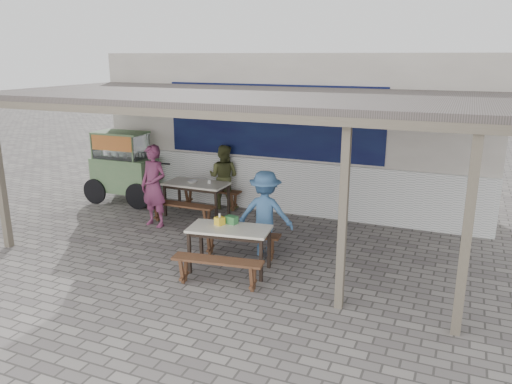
{
  "coord_description": "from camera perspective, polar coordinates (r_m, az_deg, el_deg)",
  "views": [
    {
      "loc": [
        3.75,
        -7.25,
        3.46
      ],
      "look_at": [
        0.32,
        0.9,
        1.02
      ],
      "focal_mm": 35.0,
      "sensor_mm": 36.0,
      "label": 1
    }
  ],
  "objects": [
    {
      "name": "condiment_bowl",
      "position": [
        11.04,
        -7.26,
        1.2
      ],
      "size": [
        0.26,
        0.26,
        0.05
      ],
      "primitive_type": "imported",
      "rotation": [
        0.0,
        0.0,
        -0.32
      ],
      "color": "silver",
      "rests_on": "table_left"
    },
    {
      "name": "condiment_jar",
      "position": [
        10.93,
        -5.35,
        1.19
      ],
      "size": [
        0.07,
        0.07,
        0.08
      ],
      "primitive_type": "cylinder",
      "color": "silver",
      "rests_on": "table_left"
    },
    {
      "name": "ground",
      "position": [
        8.86,
        -4.18,
        -7.61
      ],
      "size": [
        60.0,
        60.0,
        0.0
      ],
      "primitive_type": "plane",
      "color": "slate",
      "rests_on": "ground"
    },
    {
      "name": "table_left",
      "position": [
        11.03,
        -6.83,
        0.65
      ],
      "size": [
        1.39,
        0.72,
        0.75
      ],
      "rotation": [
        0.0,
        0.0,
        0.0
      ],
      "color": "silver",
      "rests_on": "ground"
    },
    {
      "name": "bench_right_street",
      "position": [
        7.74,
        -4.42,
        -8.44
      ],
      "size": [
        1.45,
        0.48,
        0.45
      ],
      "rotation": [
        0.0,
        0.0,
        0.14
      ],
      "color": "brown",
      "rests_on": "ground"
    },
    {
      "name": "patron_street_side",
      "position": [
        10.48,
        -11.6,
        0.68
      ],
      "size": [
        0.68,
        0.5,
        1.71
      ],
      "primitive_type": "imported",
      "rotation": [
        0.0,
        0.0,
        -0.15
      ],
      "color": "#753154",
      "rests_on": "ground"
    },
    {
      "name": "back_wall",
      "position": [
        11.59,
        3.73,
        6.74
      ],
      "size": [
        9.0,
        1.28,
        3.5
      ],
      "color": "silver",
      "rests_on": "ground"
    },
    {
      "name": "bench_left_wall",
      "position": [
        11.66,
        -5.23,
        -0.19
      ],
      "size": [
        1.49,
        0.28,
        0.45
      ],
      "rotation": [
        0.0,
        0.0,
        0.0
      ],
      "color": "brown",
      "rests_on": "ground"
    },
    {
      "name": "patron_right_table",
      "position": [
        8.79,
        1.07,
        -2.46
      ],
      "size": [
        1.07,
        0.73,
        1.53
      ],
      "primitive_type": "imported",
      "rotation": [
        0.0,
        0.0,
        3.31
      ],
      "color": "#3C6493",
      "rests_on": "ground"
    },
    {
      "name": "patron_wall_side",
      "position": [
        11.52,
        -3.73,
        1.74
      ],
      "size": [
        0.75,
        0.6,
        1.49
      ],
      "primitive_type": "imported",
      "rotation": [
        0.0,
        0.0,
        3.19
      ],
      "color": "#4C5029",
      "rests_on": "ground"
    },
    {
      "name": "vendor_cart",
      "position": [
        12.35,
        -14.94,
        3.06
      ],
      "size": [
        2.15,
        0.87,
        1.71
      ],
      "rotation": [
        0.0,
        0.0,
        0.03
      ],
      "color": "#6D895B",
      "rests_on": "ground"
    },
    {
      "name": "table_right",
      "position": [
        8.15,
        -3.06,
        -4.64
      ],
      "size": [
        1.4,
        0.83,
        0.75
      ],
      "rotation": [
        0.0,
        0.0,
        0.14
      ],
      "color": "silver",
      "rests_on": "ground"
    },
    {
      "name": "bench_right_wall",
      "position": [
        8.81,
        -1.81,
        -5.37
      ],
      "size": [
        1.45,
        0.48,
        0.45
      ],
      "rotation": [
        0.0,
        0.0,
        0.14
      ],
      "color": "brown",
      "rests_on": "ground"
    },
    {
      "name": "donation_box",
      "position": [
        8.3,
        -2.82,
        -3.19
      ],
      "size": [
        0.22,
        0.17,
        0.13
      ],
      "primitive_type": "cube",
      "rotation": [
        0.0,
        0.0,
        -0.22
      ],
      "color": "#367A40",
      "rests_on": "table_right"
    },
    {
      "name": "bench_left_street",
      "position": [
        10.59,
        -8.48,
        -1.91
      ],
      "size": [
        1.49,
        0.28,
        0.45
      ],
      "rotation": [
        0.0,
        0.0,
        0.0
      ],
      "color": "brown",
      "rests_on": "ground"
    },
    {
      "name": "tissue_box",
      "position": [
        8.25,
        -4.18,
        -3.32
      ],
      "size": [
        0.17,
        0.17,
        0.13
      ],
      "primitive_type": "cube",
      "rotation": [
        0.0,
        0.0,
        -0.38
      ],
      "color": "yellow",
      "rests_on": "table_right"
    },
    {
      "name": "warung_roof",
      "position": [
        8.99,
        -1.79,
        10.65
      ],
      "size": [
        9.0,
        4.21,
        2.81
      ],
      "color": "#554C49",
      "rests_on": "ground"
    }
  ]
}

